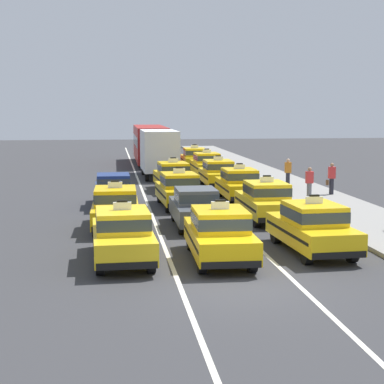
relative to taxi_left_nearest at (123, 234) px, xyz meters
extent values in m
plane|color=#353538|center=(3.07, -3.22, -0.88)|extent=(160.00, 160.00, 0.00)
cube|color=silver|center=(1.47, 16.78, -0.87)|extent=(0.14, 80.00, 0.01)
cube|color=silver|center=(4.67, 16.78, -0.87)|extent=(0.14, 80.00, 0.01)
cube|color=gray|center=(10.27, 11.78, -0.80)|extent=(4.00, 90.00, 0.15)
cylinder|color=black|center=(-0.79, 1.55, -0.56)|extent=(0.26, 0.65, 0.64)
cylinder|color=black|center=(0.68, 1.60, -0.56)|extent=(0.26, 0.65, 0.64)
cylinder|color=black|center=(-0.69, -1.51, -0.56)|extent=(0.26, 0.65, 0.64)
cylinder|color=black|center=(0.79, -1.45, -0.56)|extent=(0.26, 0.65, 0.64)
cube|color=yellow|center=(0.00, 0.05, -0.21)|extent=(1.95, 4.56, 0.70)
cube|color=black|center=(0.00, 0.05, -0.16)|extent=(1.96, 4.20, 0.10)
cube|color=yellow|center=(0.00, -0.10, 0.46)|extent=(1.67, 2.15, 0.64)
cube|color=#2D3842|center=(0.00, -0.10, 0.46)|extent=(1.69, 2.17, 0.35)
cube|color=white|center=(0.00, -0.10, 0.90)|extent=(0.56, 0.14, 0.24)
cube|color=black|center=(0.00, -0.10, 1.05)|extent=(0.32, 0.12, 0.06)
cube|color=black|center=(-0.08, 2.26, -0.46)|extent=(1.71, 0.20, 0.20)
cube|color=black|center=(0.07, -2.16, -0.46)|extent=(1.71, 0.20, 0.20)
cylinder|color=black|center=(-0.88, 6.97, -0.56)|extent=(0.25, 0.64, 0.64)
cylinder|color=black|center=(0.60, 6.94, -0.56)|extent=(0.25, 0.64, 0.64)
cylinder|color=black|center=(-0.93, 3.91, -0.56)|extent=(0.25, 0.64, 0.64)
cylinder|color=black|center=(0.54, 3.88, -0.56)|extent=(0.25, 0.64, 0.64)
cube|color=yellow|center=(-0.17, 5.42, -0.21)|extent=(1.88, 4.53, 0.70)
cube|color=black|center=(-0.17, 5.42, -0.16)|extent=(1.89, 4.17, 0.10)
cube|color=yellow|center=(-0.17, 5.27, 0.46)|extent=(1.64, 2.13, 0.64)
cube|color=#2D3842|center=(-0.17, 5.27, 0.46)|extent=(1.66, 2.15, 0.35)
cube|color=white|center=(-0.17, 5.27, 0.90)|extent=(0.56, 0.13, 0.24)
cube|color=black|center=(-0.17, 5.27, 1.05)|extent=(0.32, 0.12, 0.06)
cube|color=black|center=(-0.13, 7.63, -0.46)|extent=(1.71, 0.17, 0.20)
cube|color=black|center=(-0.21, 3.21, -0.46)|extent=(1.71, 0.17, 0.20)
cylinder|color=black|center=(-0.97, 12.72, -0.56)|extent=(0.25, 0.64, 0.64)
cylinder|color=black|center=(0.48, 12.74, -0.56)|extent=(0.25, 0.64, 0.64)
cylinder|color=black|center=(-0.93, 9.88, -0.56)|extent=(0.25, 0.64, 0.64)
cylinder|color=black|center=(0.52, 9.90, -0.56)|extent=(0.25, 0.64, 0.64)
cube|color=navy|center=(-0.23, 11.31, -0.23)|extent=(1.82, 4.32, 0.66)
cube|color=navy|center=(-0.22, 11.21, 0.40)|extent=(1.59, 1.92, 0.60)
cube|color=#2D3842|center=(-0.22, 11.21, 0.40)|extent=(1.61, 1.94, 0.33)
cylinder|color=black|center=(2.31, 1.33, -0.56)|extent=(0.25, 0.65, 0.64)
cylinder|color=black|center=(3.79, 1.30, -0.56)|extent=(0.25, 0.65, 0.64)
cylinder|color=black|center=(2.25, -1.73, -0.56)|extent=(0.25, 0.65, 0.64)
cylinder|color=black|center=(3.72, -1.76, -0.56)|extent=(0.25, 0.65, 0.64)
cube|color=yellow|center=(3.02, -0.22, -0.21)|extent=(1.90, 4.54, 0.70)
cube|color=black|center=(3.02, -0.22, -0.16)|extent=(1.91, 4.18, 0.10)
cube|color=yellow|center=(3.02, -0.37, 0.46)|extent=(1.64, 2.13, 0.64)
cube|color=#2D3842|center=(3.02, -0.37, 0.46)|extent=(1.67, 2.15, 0.35)
cube|color=white|center=(3.02, -0.37, 0.90)|extent=(0.56, 0.13, 0.24)
cube|color=black|center=(3.02, -0.37, 1.05)|extent=(0.32, 0.12, 0.06)
cube|color=black|center=(3.07, 1.99, -0.46)|extent=(1.71, 0.18, 0.20)
cube|color=black|center=(2.97, -2.42, -0.46)|extent=(1.71, 0.18, 0.20)
cylinder|color=black|center=(2.32, 6.84, -0.56)|extent=(0.24, 0.64, 0.64)
cylinder|color=black|center=(3.77, 6.83, -0.56)|extent=(0.24, 0.64, 0.64)
cylinder|color=black|center=(2.31, 4.00, -0.56)|extent=(0.24, 0.64, 0.64)
cylinder|color=black|center=(3.75, 3.99, -0.56)|extent=(0.24, 0.64, 0.64)
cube|color=#4C5156|center=(3.04, 5.41, -0.23)|extent=(1.78, 4.31, 0.66)
cube|color=#4C5156|center=(3.04, 5.31, 0.40)|extent=(1.57, 1.91, 0.60)
cube|color=#2D3842|center=(3.04, 5.31, 0.40)|extent=(1.59, 1.93, 0.33)
cylinder|color=black|center=(2.12, 12.11, -0.56)|extent=(0.27, 0.65, 0.64)
cylinder|color=black|center=(3.60, 12.17, -0.56)|extent=(0.27, 0.65, 0.64)
cylinder|color=black|center=(2.25, 9.05, -0.56)|extent=(0.27, 0.65, 0.64)
cylinder|color=black|center=(3.73, 9.12, -0.56)|extent=(0.27, 0.65, 0.64)
cube|color=yellow|center=(2.92, 10.61, -0.21)|extent=(1.99, 4.57, 0.70)
cube|color=black|center=(2.92, 10.61, -0.16)|extent=(2.00, 4.21, 0.10)
cube|color=yellow|center=(2.93, 10.46, 0.46)|extent=(1.69, 2.17, 0.64)
cube|color=#2D3842|center=(2.93, 10.46, 0.46)|extent=(1.71, 2.19, 0.35)
cube|color=white|center=(2.93, 10.46, 0.90)|extent=(0.56, 0.14, 0.24)
cube|color=black|center=(2.93, 10.46, 1.05)|extent=(0.32, 0.12, 0.06)
cube|color=black|center=(2.83, 12.82, -0.46)|extent=(1.71, 0.21, 0.20)
cube|color=black|center=(3.02, 8.41, -0.46)|extent=(1.71, 0.21, 0.20)
cylinder|color=black|center=(2.43, 18.11, -0.56)|extent=(0.27, 0.65, 0.64)
cylinder|color=black|center=(3.90, 18.18, -0.56)|extent=(0.27, 0.65, 0.64)
cylinder|color=black|center=(2.57, 15.06, -0.56)|extent=(0.27, 0.65, 0.64)
cylinder|color=black|center=(4.04, 15.12, -0.56)|extent=(0.27, 0.65, 0.64)
cube|color=yellow|center=(3.23, 16.62, -0.21)|extent=(2.00, 4.58, 0.70)
cube|color=black|center=(3.23, 16.62, -0.16)|extent=(2.01, 4.22, 0.10)
cube|color=yellow|center=(3.24, 16.47, 0.46)|extent=(1.69, 2.17, 0.64)
cube|color=#2D3842|center=(3.24, 16.47, 0.46)|extent=(1.72, 2.19, 0.35)
cube|color=white|center=(3.24, 16.47, 0.90)|extent=(0.56, 0.15, 0.24)
cube|color=black|center=(3.24, 16.47, 1.05)|extent=(0.32, 0.12, 0.06)
cube|color=black|center=(3.13, 18.83, -0.46)|extent=(1.71, 0.22, 0.20)
cube|color=black|center=(3.34, 14.41, -0.46)|extent=(1.71, 0.22, 0.20)
cylinder|color=black|center=(1.98, 25.43, -0.56)|extent=(0.25, 0.64, 0.64)
cylinder|color=black|center=(3.88, 25.45, -0.56)|extent=(0.25, 0.64, 0.64)
cylinder|color=black|center=(2.01, 21.53, -0.56)|extent=(0.25, 0.64, 0.64)
cylinder|color=black|center=(3.91, 21.55, -0.56)|extent=(0.25, 0.64, 0.64)
cube|color=#194C8C|center=(2.92, 26.42, 0.49)|extent=(2.12, 2.22, 2.10)
cube|color=#2D3842|center=(2.91, 27.49, 0.79)|extent=(1.93, 0.08, 0.76)
cube|color=silver|center=(2.95, 23.16, 1.04)|extent=(2.34, 5.22, 2.70)
cylinder|color=black|center=(2.07, 37.79, -0.56)|extent=(0.24, 0.64, 0.64)
cylinder|color=black|center=(4.07, 37.78, -0.56)|extent=(0.24, 0.64, 0.64)
cylinder|color=black|center=(2.02, 31.07, -0.56)|extent=(0.24, 0.64, 0.64)
cylinder|color=black|center=(4.02, 31.06, -0.56)|extent=(0.24, 0.64, 0.64)
cube|color=#B21E19|center=(3.04, 34.43, 0.89)|extent=(2.58, 11.22, 2.90)
cube|color=#2D3842|center=(3.04, 34.43, 1.14)|extent=(2.60, 10.77, 0.84)
cube|color=black|center=(3.09, 39.98, 2.09)|extent=(2.13, 0.10, 0.36)
cylinder|color=black|center=(5.44, 1.98, -0.56)|extent=(0.27, 0.65, 0.64)
cylinder|color=black|center=(6.92, 2.05, -0.56)|extent=(0.27, 0.65, 0.64)
cylinder|color=black|center=(5.60, -1.08, -0.56)|extent=(0.27, 0.65, 0.64)
cylinder|color=black|center=(7.07, -1.00, -0.56)|extent=(0.27, 0.65, 0.64)
cube|color=yellow|center=(6.26, 0.49, -0.21)|extent=(2.03, 4.59, 0.70)
cube|color=black|center=(6.26, 0.49, -0.16)|extent=(2.03, 4.23, 0.10)
cube|color=yellow|center=(6.27, 0.34, 0.46)|extent=(1.70, 2.18, 0.64)
cube|color=#2D3842|center=(6.27, 0.34, 0.46)|extent=(1.73, 2.20, 0.35)
cube|color=white|center=(6.27, 0.34, 0.90)|extent=(0.57, 0.15, 0.24)
cube|color=black|center=(6.27, 0.34, 1.05)|extent=(0.33, 0.13, 0.06)
cube|color=black|center=(6.15, 2.70, -0.46)|extent=(1.71, 0.23, 0.20)
cube|color=black|center=(6.37, -1.72, -0.46)|extent=(1.71, 0.23, 0.20)
cylinder|color=black|center=(5.47, 8.03, -0.56)|extent=(0.24, 0.64, 0.64)
cylinder|color=black|center=(6.95, 8.02, -0.56)|extent=(0.24, 0.64, 0.64)
cylinder|color=black|center=(5.46, 4.97, -0.56)|extent=(0.24, 0.64, 0.64)
cylinder|color=black|center=(6.93, 4.96, -0.56)|extent=(0.24, 0.64, 0.64)
cube|color=yellow|center=(6.20, 6.49, -0.21)|extent=(1.82, 4.51, 0.70)
cube|color=black|center=(6.20, 6.49, -0.16)|extent=(1.84, 4.15, 0.10)
cube|color=yellow|center=(6.20, 6.34, 0.46)|extent=(1.61, 2.11, 0.64)
cube|color=#2D3842|center=(6.20, 6.34, 0.46)|extent=(1.63, 2.13, 0.35)
cube|color=white|center=(6.20, 6.34, 0.90)|extent=(0.56, 0.12, 0.24)
cube|color=black|center=(6.20, 6.34, 1.05)|extent=(0.32, 0.11, 0.06)
cube|color=black|center=(6.21, 8.70, -0.46)|extent=(1.71, 0.15, 0.20)
cube|color=black|center=(6.19, 4.28, -0.46)|extent=(1.71, 0.15, 0.20)
cylinder|color=black|center=(5.51, 13.88, -0.56)|extent=(0.24, 0.64, 0.64)
cylinder|color=black|center=(6.99, 13.87, -0.56)|extent=(0.24, 0.64, 0.64)
cylinder|color=black|center=(5.50, 10.82, -0.56)|extent=(0.24, 0.64, 0.64)
cylinder|color=black|center=(6.97, 10.81, -0.56)|extent=(0.24, 0.64, 0.64)
cube|color=yellow|center=(6.24, 12.34, -0.21)|extent=(1.82, 4.51, 0.70)
cube|color=black|center=(6.24, 12.34, -0.16)|extent=(1.84, 4.15, 0.10)
cube|color=yellow|center=(6.24, 12.19, 0.46)|extent=(1.61, 2.11, 0.64)
cube|color=#2D3842|center=(6.24, 12.19, 0.46)|extent=(1.63, 2.13, 0.35)
cube|color=white|center=(6.24, 12.19, 0.90)|extent=(0.56, 0.12, 0.24)
cube|color=black|center=(6.24, 12.19, 1.05)|extent=(0.32, 0.11, 0.06)
cube|color=black|center=(6.26, 14.55, -0.46)|extent=(1.71, 0.15, 0.20)
cube|color=black|center=(6.23, 10.13, -0.46)|extent=(1.71, 0.15, 0.20)
cylinder|color=black|center=(5.36, 19.30, -0.56)|extent=(0.25, 0.64, 0.64)
cylinder|color=black|center=(6.84, 19.28, -0.56)|extent=(0.25, 0.64, 0.64)
cylinder|color=black|center=(5.32, 16.24, -0.56)|extent=(0.25, 0.64, 0.64)
cylinder|color=black|center=(6.80, 16.22, -0.56)|extent=(0.25, 0.64, 0.64)
cube|color=yellow|center=(6.08, 17.76, -0.21)|extent=(1.85, 4.52, 0.70)
cube|color=black|center=(6.08, 17.76, -0.16)|extent=(1.87, 4.16, 0.10)
cube|color=yellow|center=(6.08, 17.61, 0.46)|extent=(1.62, 2.12, 0.64)
cube|color=#2D3842|center=(6.08, 17.61, 0.46)|extent=(1.64, 2.14, 0.35)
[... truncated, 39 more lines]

